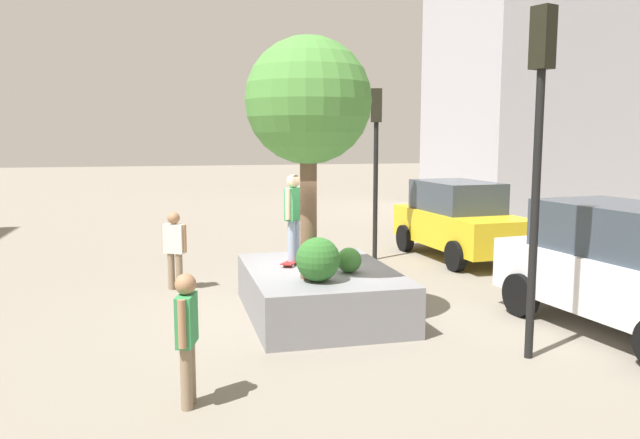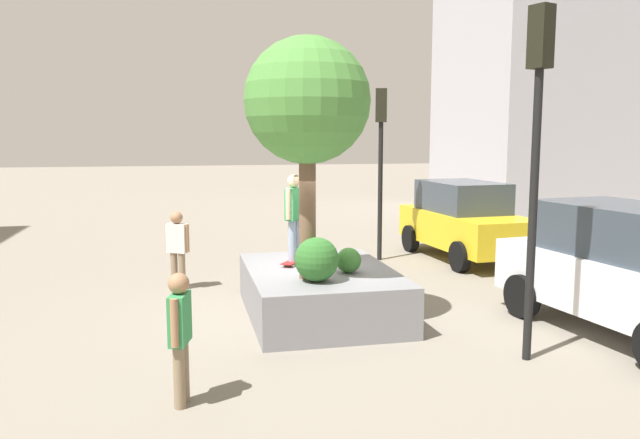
% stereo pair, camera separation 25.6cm
% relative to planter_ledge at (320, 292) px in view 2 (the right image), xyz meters
% --- Properties ---
extents(ground_plane, '(120.00, 120.00, 0.00)m').
position_rel_planter_ledge_xyz_m(ground_plane, '(-0.21, -0.18, -0.43)').
color(ground_plane, gray).
extents(planter_ledge, '(3.60, 2.57, 0.85)m').
position_rel_planter_ledge_xyz_m(planter_ledge, '(0.00, 0.00, 0.00)').
color(planter_ledge, gray).
rests_on(planter_ledge, ground).
extents(plaza_tree, '(2.07, 2.07, 3.99)m').
position_rel_planter_ledge_xyz_m(plaza_tree, '(0.67, -0.36, 3.34)').
color(plaza_tree, brown).
rests_on(plaza_tree, planter_ledge).
extents(boxwood_shrub, '(0.44, 0.44, 0.44)m').
position_rel_planter_ledge_xyz_m(boxwood_shrub, '(0.42, 0.42, 0.65)').
color(boxwood_shrub, '#3D7A33').
rests_on(boxwood_shrub, planter_ledge).
extents(hedge_clump, '(0.73, 0.73, 0.73)m').
position_rel_planter_ledge_xyz_m(hedge_clump, '(0.94, -0.27, 0.79)').
color(hedge_clump, '#2D6628').
rests_on(hedge_clump, planter_ledge).
extents(skateboard, '(0.78, 0.63, 0.07)m').
position_rel_planter_ledge_xyz_m(skateboard, '(-0.52, -0.37, 0.48)').
color(skateboard, '#A51E1E').
rests_on(skateboard, planter_ledge).
extents(skateboarder, '(0.45, 0.41, 1.61)m').
position_rel_planter_ledge_xyz_m(skateboarder, '(-0.52, -0.37, 1.43)').
color(skateboarder, '#8C9EB7').
rests_on(skateboarder, skateboard).
extents(taxi_cab, '(4.50, 2.30, 2.04)m').
position_rel_planter_ledge_xyz_m(taxi_cab, '(-4.33, 4.88, 0.61)').
color(taxi_cab, gold).
rests_on(taxi_cab, ground).
extents(police_car, '(4.78, 2.60, 2.13)m').
position_rel_planter_ledge_xyz_m(police_car, '(2.19, 4.64, 0.65)').
color(police_car, white).
rests_on(police_car, ground).
extents(traffic_light_corner, '(0.34, 0.37, 5.00)m').
position_rel_planter_ledge_xyz_m(traffic_light_corner, '(2.88, 2.46, 2.95)').
color(traffic_light_corner, black).
rests_on(traffic_light_corner, ground).
extents(traffic_light_median, '(0.37, 0.35, 4.44)m').
position_rel_planter_ledge_xyz_m(traffic_light_median, '(-4.66, 2.65, 2.61)').
color(traffic_light_median, black).
rests_on(traffic_light_median, ground).
extents(pedestrian_crossing, '(0.54, 0.29, 1.63)m').
position_rel_planter_ledge_xyz_m(pedestrian_crossing, '(3.39, -2.47, 0.52)').
color(pedestrian_crossing, '#847056').
rests_on(pedestrian_crossing, ground).
extents(passerby_with_bag, '(0.39, 0.50, 1.66)m').
position_rel_planter_ledge_xyz_m(passerby_with_bag, '(-2.55, -2.52, 0.53)').
color(passerby_with_bag, '#847056').
rests_on(passerby_with_bag, ground).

